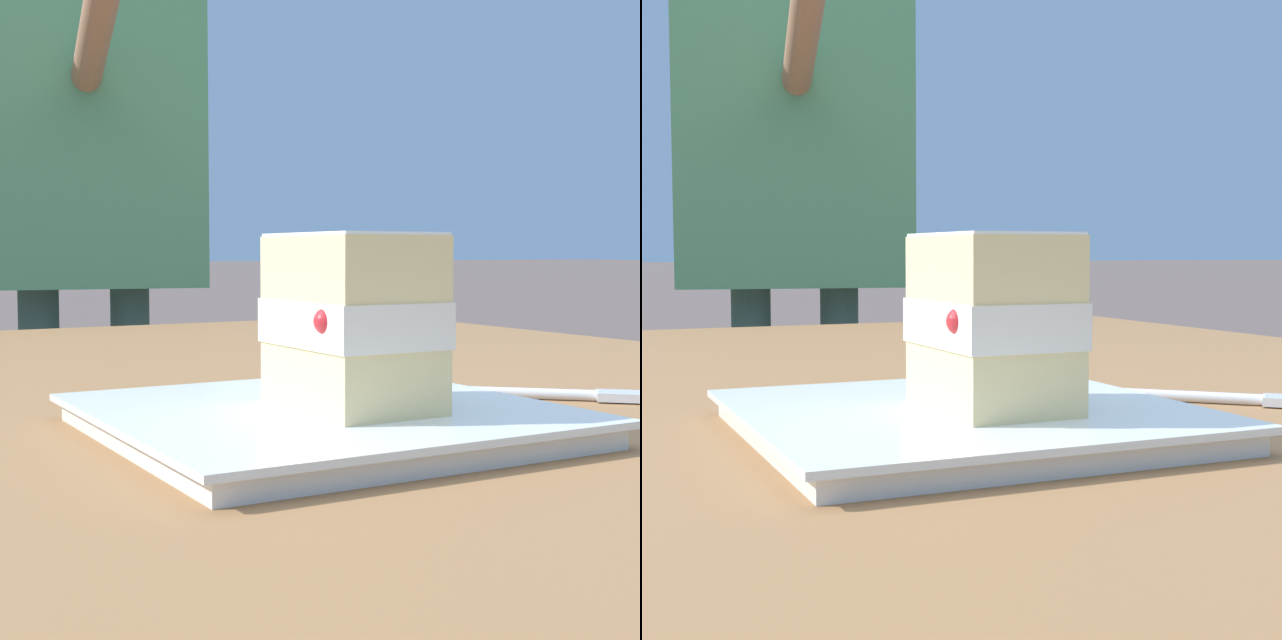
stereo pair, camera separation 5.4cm
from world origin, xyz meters
TOP-DOWN VIEW (x-y plane):
  - patio_table at (0.00, 0.00)m, footprint 1.67×1.02m
  - dessert_plate at (0.00, 0.09)m, footprint 0.25×0.25m
  - cake_slice at (-0.02, 0.08)m, footprint 0.10×0.07m
  - dessert_fork at (0.04, -0.10)m, footprint 0.13×0.14m
  - diner_person at (1.18, -0.10)m, footprint 0.55×0.43m

SIDE VIEW (x-z plane):
  - patio_table at x=0.00m, z-range 0.28..0.99m
  - dessert_fork at x=0.04m, z-range 0.71..0.72m
  - dessert_plate at x=0.00m, z-range 0.71..0.73m
  - cake_slice at x=-0.02m, z-range 0.73..0.82m
  - diner_person at x=1.18m, z-range 0.25..1.74m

